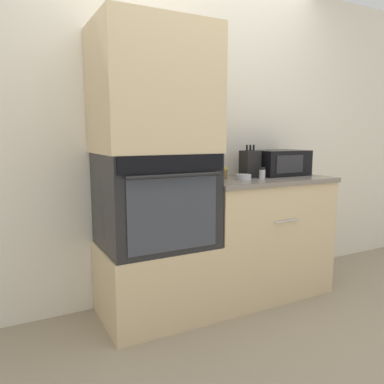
# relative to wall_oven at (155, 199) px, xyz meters

# --- Properties ---
(ground_plane) EXTENTS (12.00, 12.00, 0.00)m
(ground_plane) POSITION_rel_wall_oven_xyz_m (0.37, -0.30, -0.83)
(ground_plane) COLOR gray
(wall_back) EXTENTS (8.00, 0.05, 2.50)m
(wall_back) POSITION_rel_wall_oven_xyz_m (0.37, 0.33, 0.42)
(wall_back) COLOR silver
(wall_back) RESTS_ON ground_plane
(oven_cabinet_base) EXTENTS (0.75, 0.60, 0.52)m
(oven_cabinet_base) POSITION_rel_wall_oven_xyz_m (0.00, 0.00, -0.57)
(oven_cabinet_base) COLOR beige
(oven_cabinet_base) RESTS_ON ground_plane
(wall_oven) EXTENTS (0.72, 0.64, 0.63)m
(wall_oven) POSITION_rel_wall_oven_xyz_m (0.00, 0.00, 0.00)
(wall_oven) COLOR black
(wall_oven) RESTS_ON oven_cabinet_base
(oven_cabinet_upper) EXTENTS (0.75, 0.60, 0.81)m
(oven_cabinet_upper) POSITION_rel_wall_oven_xyz_m (0.00, 0.00, 0.72)
(oven_cabinet_upper) COLOR beige
(oven_cabinet_upper) RESTS_ON wall_oven
(counter_unit) EXTENTS (1.06, 0.63, 0.93)m
(counter_unit) POSITION_rel_wall_oven_xyz_m (0.89, 0.00, -0.36)
(counter_unit) COLOR beige
(counter_unit) RESTS_ON ground_plane
(microwave) EXTENTS (0.43, 0.34, 0.20)m
(microwave) POSITION_rel_wall_oven_xyz_m (1.13, 0.08, 0.21)
(microwave) COLOR black
(microwave) RESTS_ON counter_unit
(knife_block) EXTENTS (0.13, 0.12, 0.25)m
(knife_block) POSITION_rel_wall_oven_xyz_m (0.82, 0.05, 0.21)
(knife_block) COLOR black
(knife_block) RESTS_ON counter_unit
(bowl) EXTENTS (0.11, 0.11, 0.04)m
(bowl) POSITION_rel_wall_oven_xyz_m (0.68, -0.07, 0.12)
(bowl) COLOR silver
(bowl) RESTS_ON counter_unit
(condiment_jar_near) EXTENTS (0.04, 0.04, 0.10)m
(condiment_jar_near) POSITION_rel_wall_oven_xyz_m (0.43, 0.00, 0.15)
(condiment_jar_near) COLOR silver
(condiment_jar_near) RESTS_ON counter_unit
(condiment_jar_mid) EXTENTS (0.05, 0.05, 0.09)m
(condiment_jar_mid) POSITION_rel_wall_oven_xyz_m (0.84, -0.08, 0.15)
(condiment_jar_mid) COLOR silver
(condiment_jar_mid) RESTS_ON counter_unit
(condiment_jar_far) EXTENTS (0.05, 0.05, 0.09)m
(condiment_jar_far) POSITION_rel_wall_oven_xyz_m (0.58, 0.05, 0.15)
(condiment_jar_far) COLOR brown
(condiment_jar_far) RESTS_ON counter_unit
(condiment_jar_back) EXTENTS (0.04, 0.04, 0.09)m
(condiment_jar_back) POSITION_rel_wall_oven_xyz_m (0.50, 0.25, 0.15)
(condiment_jar_back) COLOR brown
(condiment_jar_back) RESTS_ON counter_unit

